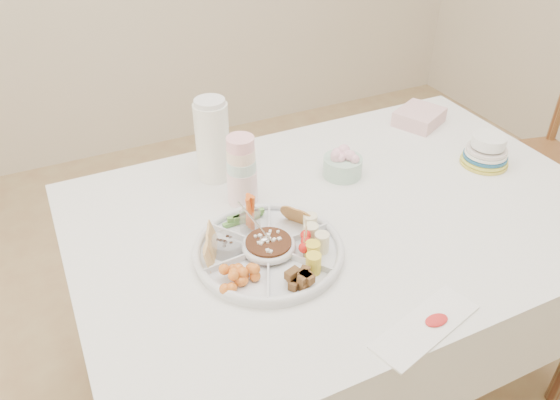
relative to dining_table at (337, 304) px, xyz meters
name	(u,v)px	position (x,y,z in m)	size (l,w,h in m)	color
floor	(331,377)	(0.00, 0.00, -0.38)	(4.00, 4.00, 0.00)	tan
dining_table	(337,304)	(0.00, 0.00, 0.00)	(1.52, 1.02, 0.76)	white
chair	(540,158)	(1.05, 0.20, 0.18)	(0.47, 0.47, 1.11)	brown
party_tray	(269,248)	(-0.28, -0.08, 0.40)	(0.38, 0.38, 0.04)	silver
bean_dip	(269,246)	(-0.28, -0.08, 0.41)	(0.12, 0.12, 0.04)	black
tortillas	(293,215)	(-0.17, -0.01, 0.42)	(0.09, 0.09, 0.05)	#BA813A
carrot_cucumber	(245,209)	(-0.29, 0.05, 0.44)	(0.11, 0.11, 0.10)	#E25B1A
pita_raisins	(217,242)	(-0.39, -0.02, 0.42)	(0.12, 0.12, 0.06)	tan
cherries	(241,275)	(-0.38, -0.15, 0.42)	(0.12, 0.12, 0.05)	orange
granola_chunks	(295,274)	(-0.27, -0.21, 0.42)	(0.09, 0.09, 0.04)	#4E351E
banana_tomato	(320,237)	(-0.16, -0.13, 0.44)	(0.12, 0.12, 0.10)	#FBEA76
cup_stack	(241,166)	(-0.24, 0.17, 0.50)	(0.09, 0.09, 0.24)	#CBEFC4
thermos	(212,139)	(-0.27, 0.33, 0.51)	(0.10, 0.10, 0.27)	white
flower_bowl	(343,162)	(0.09, 0.17, 0.42)	(0.12, 0.12, 0.09)	#94CDAD
napkin_stack	(419,117)	(0.52, 0.35, 0.41)	(0.16, 0.14, 0.05)	beige
plate_stack	(486,151)	(0.54, 0.03, 0.43)	(0.15, 0.15, 0.10)	yellow
placemat	(425,326)	(-0.07, -0.45, 0.38)	(0.28, 0.09, 0.01)	white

